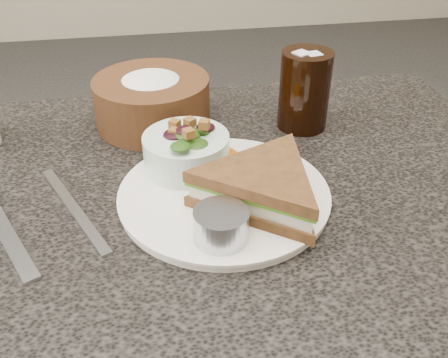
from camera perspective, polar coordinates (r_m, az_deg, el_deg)
name	(u,v)px	position (r m, az deg, el deg)	size (l,w,h in m)	color
dinner_plate	(224,195)	(0.62, 0.00, -1.85)	(0.26, 0.26, 0.01)	white
sandwich	(263,187)	(0.59, 4.48, -0.89)	(0.19, 0.19, 0.05)	brown
salad_bowl	(186,146)	(0.65, -4.35, 3.78)	(0.11, 0.11, 0.07)	silver
dressing_ramekin	(221,225)	(0.54, -0.33, -5.33)	(0.06, 0.06, 0.04)	#AAB0B9
orange_wedge	(221,152)	(0.67, -0.36, 3.09)	(0.07, 0.07, 0.03)	orange
fork	(6,234)	(0.62, -23.61, -5.76)	(0.02, 0.18, 0.00)	#A7AAB1
knife	(74,209)	(0.63, -16.77, -3.26)	(0.01, 0.20, 0.00)	#ABADAF
bread_basket	(152,94)	(0.79, -8.27, 9.64)	(0.18, 0.18, 0.10)	#4E311A
cola_glass	(305,87)	(0.77, 9.21, 10.38)	(0.08, 0.08, 0.13)	black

